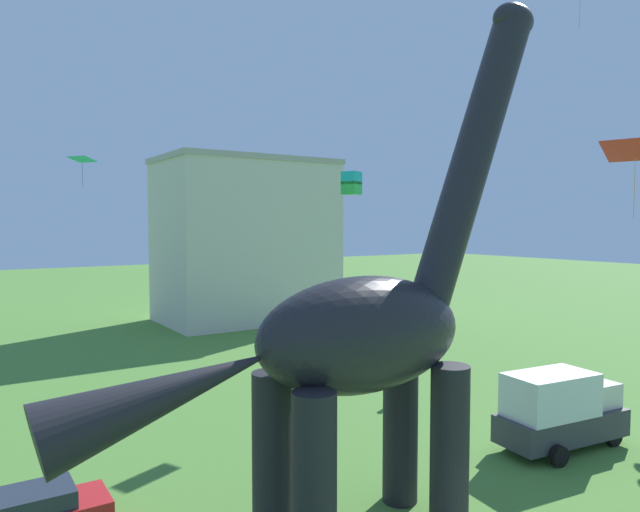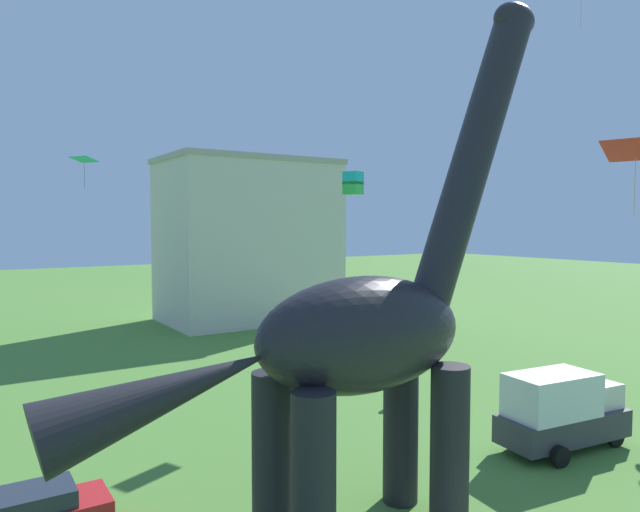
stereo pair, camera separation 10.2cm
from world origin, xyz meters
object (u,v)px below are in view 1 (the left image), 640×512
(parked_box_truck, at_px, (560,409))
(kite_near_high, at_px, (82,159))
(person_photographer, at_px, (554,377))
(person_watching_child, at_px, (530,387))
(kite_mid_right, at_px, (636,150))
(kite_far_left, at_px, (351,183))
(person_near_flyer, at_px, (397,385))
(dinosaur_sculpture, at_px, (361,335))

(parked_box_truck, bearing_deg, kite_near_high, 141.53)
(person_photographer, distance_m, person_watching_child, 2.99)
(kite_near_high, bearing_deg, person_watching_child, -31.82)
(person_photographer, bearing_deg, kite_mid_right, 111.09)
(kite_near_high, relative_size, kite_far_left, 1.15)
(parked_box_truck, xyz_separation_m, person_near_flyer, (-1.67, 8.12, -0.71))
(parked_box_truck, distance_m, kite_mid_right, 12.89)
(person_photographer, bearing_deg, dinosaur_sculpture, 88.49)
(person_photographer, bearing_deg, kite_far_left, 26.35)
(dinosaur_sculpture, height_order, person_near_flyer, dinosaur_sculpture)
(dinosaur_sculpture, bearing_deg, kite_mid_right, -27.93)
(kite_near_high, distance_m, kite_mid_right, 23.23)
(person_watching_child, xyz_separation_m, kite_far_left, (-4.89, 8.33, 10.35))
(person_watching_child, bearing_deg, kite_mid_right, 20.38)
(person_photographer, relative_size, kite_far_left, 1.25)
(person_photographer, relative_size, kite_mid_right, 0.84)
(dinosaur_sculpture, xyz_separation_m, person_photographer, (17.06, 5.45, -5.03))
(dinosaur_sculpture, height_order, kite_mid_right, dinosaur_sculpture)
(kite_mid_right, bearing_deg, dinosaur_sculpture, 129.68)
(person_photographer, bearing_deg, kite_near_high, 44.02)
(person_near_flyer, relative_size, person_watching_child, 0.88)
(person_near_flyer, relative_size, kite_near_high, 1.06)
(person_photographer, height_order, person_watching_child, person_watching_child)
(person_photographer, xyz_separation_m, kite_mid_right, (-12.66, -10.75, 10.00))
(parked_box_truck, xyz_separation_m, person_watching_child, (3.33, 3.89, -0.59))
(person_watching_child, bearing_deg, dinosaur_sculpture, -6.90)
(kite_mid_right, bearing_deg, parked_box_truck, 43.81)
(person_photographer, relative_size, person_near_flyer, 1.03)
(parked_box_truck, distance_m, person_near_flyer, 8.32)
(dinosaur_sculpture, xyz_separation_m, kite_near_high, (-4.30, 16.21, 6.21))
(kite_near_high, height_order, kite_far_left, kite_near_high)
(person_watching_child, relative_size, kite_mid_right, 0.92)
(parked_box_truck, height_order, person_photographer, parked_box_truck)
(parked_box_truck, relative_size, kite_mid_right, 3.07)
(kite_near_high, bearing_deg, kite_mid_right, -67.98)
(parked_box_truck, height_order, kite_mid_right, kite_mid_right)
(kite_near_high, bearing_deg, kite_far_left, -12.96)
(kite_far_left, bearing_deg, kite_mid_right, -104.82)
(parked_box_truck, distance_m, person_watching_child, 5.16)
(dinosaur_sculpture, bearing_deg, person_near_flyer, 66.89)
(kite_far_left, bearing_deg, parked_box_truck, -82.72)
(parked_box_truck, relative_size, kite_near_high, 3.99)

